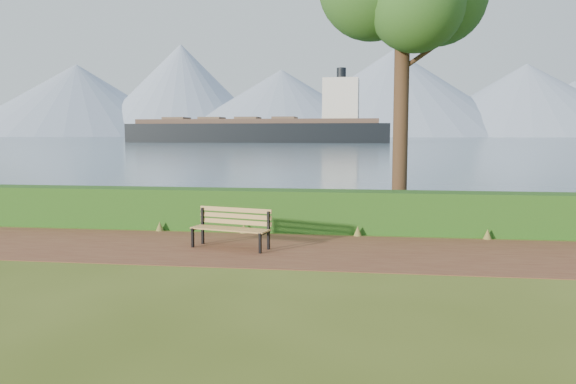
# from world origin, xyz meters

# --- Properties ---
(ground) EXTENTS (140.00, 140.00, 0.00)m
(ground) POSITION_xyz_m (0.00, 0.00, 0.00)
(ground) COLOR #425317
(ground) RESTS_ON ground
(path) EXTENTS (40.00, 3.40, 0.01)m
(path) POSITION_xyz_m (0.00, 0.30, 0.01)
(path) COLOR brown
(path) RESTS_ON ground
(hedge) EXTENTS (32.00, 0.85, 1.00)m
(hedge) POSITION_xyz_m (0.00, 2.60, 0.50)
(hedge) COLOR #194112
(hedge) RESTS_ON ground
(water) EXTENTS (700.00, 510.00, 0.00)m
(water) POSITION_xyz_m (0.00, 260.00, 0.01)
(water) COLOR #465E71
(water) RESTS_ON ground
(mountains) EXTENTS (585.00, 190.00, 70.00)m
(mountains) POSITION_xyz_m (-9.17, 406.05, 27.70)
(mountains) COLOR #7E8EA9
(mountains) RESTS_ON ground
(bench) EXTENTS (1.73, 0.88, 0.83)m
(bench) POSITION_xyz_m (-0.97, 0.33, 0.48)
(bench) COLOR black
(bench) RESTS_ON ground
(cargo_ship) EXTENTS (66.46, 11.99, 20.11)m
(cargo_ship) POSITION_xyz_m (-23.46, 129.03, 3.00)
(cargo_ship) COLOR black
(cargo_ship) RESTS_ON ground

